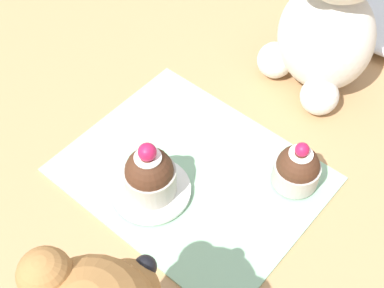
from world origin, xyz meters
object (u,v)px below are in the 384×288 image
at_px(cupcake_near_cream_bear, 297,169).
at_px(cupcake_near_tan_bear, 150,174).
at_px(teddy_bear_cream, 330,9).
at_px(saucer_plate, 151,190).

distance_m(cupcake_near_cream_bear, cupcake_near_tan_bear, 0.16).
distance_m(teddy_bear_cream, cupcake_near_tan_bear, 0.28).
xyz_separation_m(cupcake_near_cream_bear, cupcake_near_tan_bear, (-0.11, -0.11, 0.01)).
bearing_deg(cupcake_near_cream_bear, saucer_plate, -134.18).
bearing_deg(cupcake_near_tan_bear, teddy_bear_cream, 81.89).
xyz_separation_m(teddy_bear_cream, cupcake_near_cream_bear, (0.07, -0.15, -0.08)).
xyz_separation_m(teddy_bear_cream, cupcake_near_tan_bear, (-0.04, -0.27, -0.07)).
distance_m(saucer_plate, cupcake_near_tan_bear, 0.03).
bearing_deg(saucer_plate, cupcake_near_tan_bear, 63.43).
bearing_deg(cupcake_near_cream_bear, teddy_bear_cream, 115.07).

